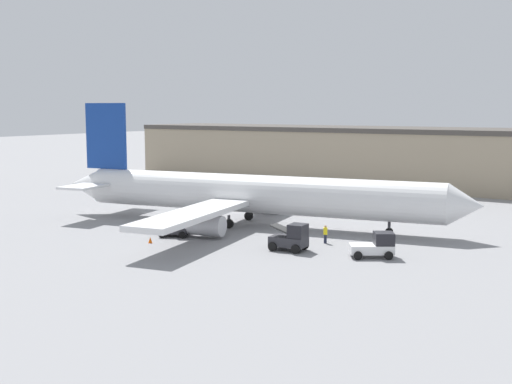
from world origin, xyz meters
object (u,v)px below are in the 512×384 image
ground_crew_worker (325,234)px  belt_loader_truck (291,238)px  pushback_tug (177,227)px  baggage_tug (376,246)px  safety_cone_near (150,240)px  airplane (246,194)px

ground_crew_worker → belt_loader_truck: bearing=-112.5°
ground_crew_worker → belt_loader_truck: 4.31m
ground_crew_worker → pushback_tug: size_ratio=0.51×
ground_crew_worker → baggage_tug: bearing=-33.4°
baggage_tug → ground_crew_worker: bearing=122.6°
ground_crew_worker → safety_cone_near: size_ratio=2.93×
ground_crew_worker → baggage_tug: size_ratio=0.43×
safety_cone_near → pushback_tug: bearing=89.3°
belt_loader_truck → safety_cone_near: bearing=-166.1°
airplane → baggage_tug: (16.47, -6.51, -2.23)m
ground_crew_worker → pushback_tug: pushback_tug is taller
airplane → pushback_tug: bearing=-114.2°
baggage_tug → pushback_tug: 18.65m
belt_loader_truck → pushback_tug: (-11.79, -0.30, -0.19)m
safety_cone_near → ground_crew_worker: bearing=32.2°
airplane → pushback_tug: airplane is taller
airplane → ground_crew_worker: size_ratio=27.43×
ground_crew_worker → baggage_tug: baggage_tug is taller
baggage_tug → safety_cone_near: size_ratio=6.84×
baggage_tug → airplane: bearing=126.2°
airplane → safety_cone_near: airplane is taller
airplane → safety_cone_near: size_ratio=80.24×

